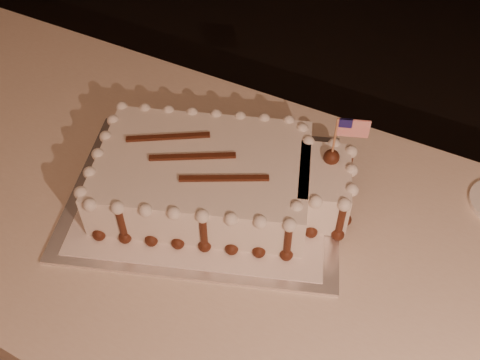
% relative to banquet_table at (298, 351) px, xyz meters
% --- Properties ---
extents(banquet_table, '(2.40, 0.80, 0.75)m').
position_rel_banquet_table_xyz_m(banquet_table, '(0.00, 0.00, 0.00)').
color(banquet_table, beige).
rests_on(banquet_table, ground).
extents(cake_board, '(0.65, 0.57, 0.01)m').
position_rel_banquet_table_xyz_m(cake_board, '(-0.26, 0.04, 0.38)').
color(cake_board, silver).
rests_on(cake_board, banquet_table).
extents(doily, '(0.58, 0.51, 0.00)m').
position_rel_banquet_table_xyz_m(doily, '(-0.26, 0.04, 0.38)').
color(doily, white).
rests_on(doily, cake_board).
extents(sheet_cake, '(0.53, 0.40, 0.20)m').
position_rel_banquet_table_xyz_m(sheet_cake, '(-0.23, 0.05, 0.43)').
color(sheet_cake, white).
rests_on(sheet_cake, doily).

